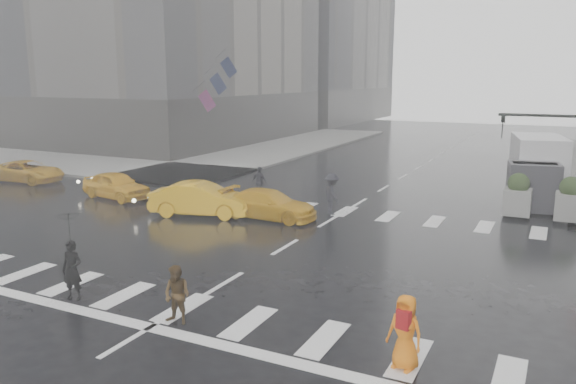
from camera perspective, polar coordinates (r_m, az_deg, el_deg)
The scene contains 17 objects.
ground at distance 20.04m, azimuth -0.28°, elevation -5.61°, with size 120.00×120.00×0.00m, color black.
sidewalk_nw at distance 44.95m, azimuth -12.67°, elevation 3.83°, with size 35.00×35.00×0.15m, color slate.
road_markings at distance 20.04m, azimuth -0.28°, elevation -5.59°, with size 18.00×48.00×0.01m, color silver, non-canonical shape.
traffic_signal_pole at distance 25.28m, azimuth 27.19°, elevation 4.16°, with size 4.45×0.42×4.50m.
planter_west at distance 25.85m, azimuth 22.30°, elevation -0.31°, with size 1.10×1.10×1.80m.
planter_mid at distance 25.80m, azimuth 26.72°, elevation -0.71°, with size 1.10×1.10×1.80m.
flag_cluster at distance 42.75m, azimuth -7.44°, elevation 11.12°, with size 2.87×3.06×4.69m.
pedestrian_black at distance 16.11m, azimuth -21.29°, elevation -4.73°, with size 1.13×1.15×2.43m.
pedestrian_brown at distance 14.11m, azimuth -11.21°, elevation -10.23°, with size 0.71×0.56×1.47m, color #412E17.
pedestrian_orange at distance 12.08m, azimuth 11.82°, elevation -13.74°, with size 0.89×0.69×1.60m.
pedestrian_far_a at distance 27.97m, azimuth -2.89°, elevation 0.99°, with size 0.92×0.56×1.57m, color black.
pedestrian_far_b at distance 24.59m, azimuth 4.49°, elevation -0.21°, with size 1.18×0.65×1.82m, color black.
taxi_front at distance 29.08m, azimuth -17.05°, elevation 0.66°, with size 1.57×3.91×1.33m, color #E19F0B.
taxi_mid at distance 24.62m, azimuth -8.78°, elevation -0.74°, with size 1.54×4.42×1.46m, color #E19F0B.
taxi_rear at distance 23.90m, azimuth -1.96°, elevation -1.26°, with size 1.72×3.73×1.23m, color #E19F0B.
taxi_far at distance 35.58m, azimuth -24.97°, elevation 1.91°, with size 2.03×3.90×1.22m, color #E19F0B.
box_truck at distance 29.28m, azimuth 23.92°, elevation 2.22°, with size 2.20×5.87×3.12m.
Camera 1 is at (8.56, -17.12, 5.93)m, focal length 35.00 mm.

